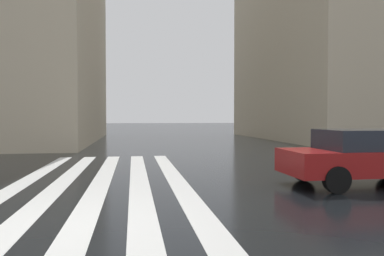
# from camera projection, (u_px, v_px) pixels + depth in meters

# --- Properties ---
(ground_plane) EXTENTS (220.00, 220.00, 0.00)m
(ground_plane) POSITION_uv_depth(u_px,v_px,m) (49.00, 227.00, 5.78)
(ground_plane) COLOR black
(zebra_crossing) EXTENTS (13.00, 4.50, 0.01)m
(zebra_crossing) POSITION_uv_depth(u_px,v_px,m) (101.00, 182.00, 9.80)
(zebra_crossing) COLOR silver
(zebra_crossing) RESTS_ON ground_plane
(car_red) EXTENTS (1.85, 4.10, 1.41)m
(car_red) POSITION_uv_depth(u_px,v_px,m) (367.00, 155.00, 9.34)
(car_red) COLOR maroon
(car_red) RESTS_ON ground_plane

